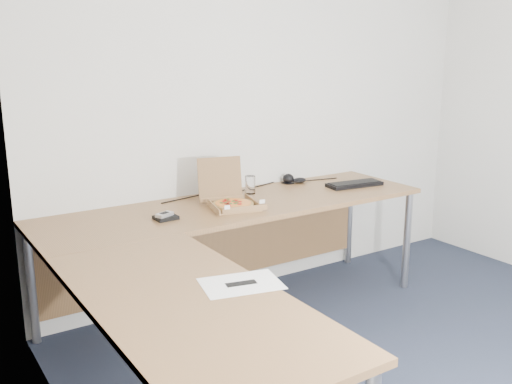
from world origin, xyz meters
TOP-DOWN VIEW (x-y plane):
  - room_shell at (0.00, 0.00)m, footprint 3.50×3.50m
  - desk at (-0.82, 0.97)m, footprint 2.50×2.20m
  - pizza_box at (-0.58, 1.35)m, footprint 0.28×0.32m
  - drinking_glass at (-0.31, 1.57)m, footprint 0.07×0.07m
  - keyboard at (0.42, 1.36)m, footprint 0.41×0.19m
  - mouse at (0.15, 1.64)m, footprint 0.12×0.10m
  - wallet at (-1.02, 1.33)m, footprint 0.13×0.11m
  - phone at (-1.03, 1.32)m, footprint 0.11×0.09m
  - paper_sheet at (-1.15, 0.31)m, footprint 0.36×0.29m
  - dome_speaker at (0.08, 1.68)m, footprint 0.09×0.09m
  - cable_bundle at (-0.24, 1.68)m, footprint 0.67×0.14m

SIDE VIEW (x-z plane):
  - desk at x=-0.82m, z-range 0.34..1.07m
  - paper_sheet at x=-1.15m, z-range 0.73..0.73m
  - cable_bundle at x=-0.24m, z-range 0.73..0.74m
  - wallet at x=-1.02m, z-range 0.73..0.75m
  - keyboard at x=0.42m, z-range 0.73..0.75m
  - mouse at x=0.15m, z-range 0.73..0.77m
  - phone at x=-1.03m, z-range 0.75..0.77m
  - pizza_box at x=-0.58m, z-range 0.62..0.90m
  - dome_speaker at x=0.08m, z-range 0.73..0.80m
  - drinking_glass at x=-0.31m, z-range 0.73..0.85m
  - room_shell at x=0.00m, z-range 0.00..2.50m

